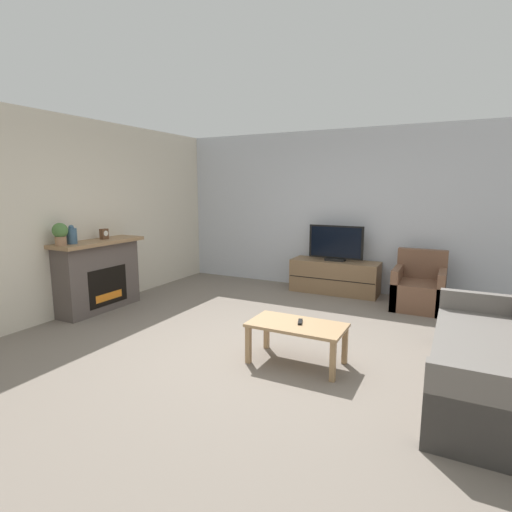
{
  "coord_description": "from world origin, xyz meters",
  "views": [
    {
      "loc": [
        1.88,
        -3.7,
        1.74
      ],
      "look_at": [
        -0.48,
        0.93,
        0.85
      ],
      "focal_mm": 28.0,
      "sensor_mm": 36.0,
      "label": 1
    }
  ],
  "objects": [
    {
      "name": "mantel_vase_left",
      "position": [
        -2.64,
        -0.17,
        1.12
      ],
      "size": [
        0.13,
        0.13,
        0.25
      ],
      "color": "#385670",
      "rests_on": "fireplace"
    },
    {
      "name": "tv",
      "position": [
        0.09,
        2.7,
        0.82
      ],
      "size": [
        0.91,
        0.18,
        0.59
      ],
      "color": "black",
      "rests_on": "tv_stand"
    },
    {
      "name": "remote",
      "position": [
        0.54,
        -0.12,
        0.42
      ],
      "size": [
        0.08,
        0.16,
        0.02
      ],
      "rotation": [
        0.0,
        0.0,
        0.3
      ],
      "color": "black",
      "rests_on": "coffee_table"
    },
    {
      "name": "ground_plane",
      "position": [
        0.0,
        0.0,
        0.0
      ],
      "size": [
        24.0,
        24.0,
        0.0
      ],
      "primitive_type": "plane",
      "color": "slate"
    },
    {
      "name": "fireplace",
      "position": [
        -2.66,
        0.24,
        0.52
      ],
      "size": [
        0.49,
        1.34,
        1.01
      ],
      "color": "#564C47",
      "rests_on": "ground"
    },
    {
      "name": "couch",
      "position": [
        2.23,
        0.04,
        0.27
      ],
      "size": [
        0.85,
        2.19,
        0.8
      ],
      "color": "#66605B",
      "rests_on": "ground"
    },
    {
      "name": "potted_plant",
      "position": [
        -2.64,
        -0.33,
        1.17
      ],
      "size": [
        0.19,
        0.19,
        0.29
      ],
      "color": "#936B4C",
      "rests_on": "fireplace"
    },
    {
      "name": "wall_back",
      "position": [
        0.0,
        3.02,
        1.35
      ],
      "size": [
        12.0,
        0.06,
        2.7
      ],
      "color": "silver",
      "rests_on": "ground"
    },
    {
      "name": "mantel_clock",
      "position": [
        -2.64,
        0.37,
        1.09
      ],
      "size": [
        0.08,
        0.11,
        0.15
      ],
      "color": "brown",
      "rests_on": "fireplace"
    },
    {
      "name": "tv_stand",
      "position": [
        0.09,
        2.7,
        0.27
      ],
      "size": [
        1.44,
        0.5,
        0.54
      ],
      "color": "brown",
      "rests_on": "ground"
    },
    {
      "name": "wall_left",
      "position": [
        -2.88,
        0.0,
        1.35
      ],
      "size": [
        0.06,
        12.0,
        2.7
      ],
      "color": "beige",
      "rests_on": "ground"
    },
    {
      "name": "coffee_table",
      "position": [
        0.52,
        -0.16,
        0.35
      ],
      "size": [
        0.95,
        0.5,
        0.41
      ],
      "color": "#A37F56",
      "rests_on": "ground"
    },
    {
      "name": "armchair",
      "position": [
        1.43,
        2.42,
        0.28
      ],
      "size": [
        0.7,
        0.76,
        0.83
      ],
      "color": "brown",
      "rests_on": "ground"
    }
  ]
}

